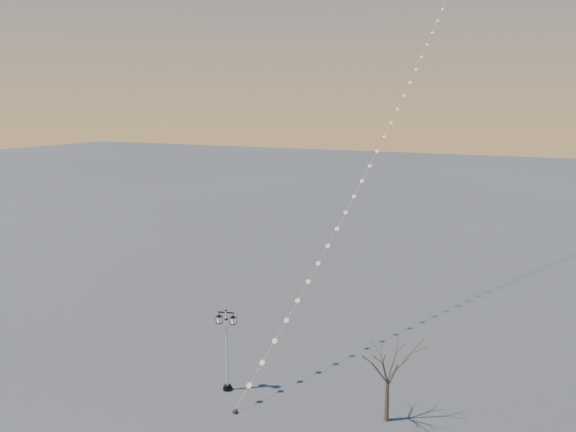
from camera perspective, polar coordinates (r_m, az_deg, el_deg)
The scene contains 4 objects.
ground at distance 29.70m, azimuth -8.18°, elevation -17.89°, with size 300.00×300.00×0.00m, color #4B4B4B.
street_lamp at distance 29.68m, azimuth -6.11°, elevation -12.71°, with size 1.07×0.57×4.32m.
bare_tree at distance 27.17m, azimuth 9.92°, elevation -14.52°, with size 2.32×2.32×3.85m.
kite_train at distance 44.22m, azimuth 12.11°, elevation 15.61°, with size 4.96×43.74×36.24m.
Camera 1 is at (14.90, -21.33, 14.33)m, focal length 35.76 mm.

